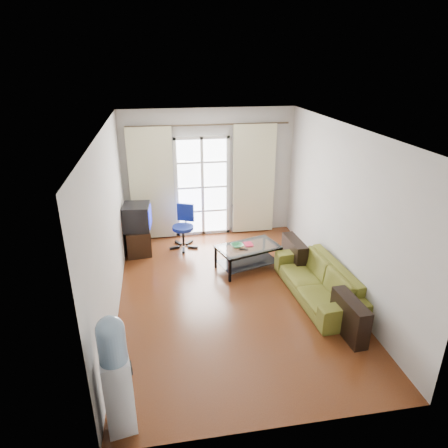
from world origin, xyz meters
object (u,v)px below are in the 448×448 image
at_px(sofa, 318,281).
at_px(coffee_table, 248,254).
at_px(crt_tv, 136,217).
at_px(task_chair, 184,235).
at_px(water_cooler, 116,374).
at_px(tv_stand, 138,240).

bearing_deg(sofa, coffee_table, -144.62).
xyz_separation_m(coffee_table, crt_tv, (-2.01, 1.02, 0.47)).
distance_m(task_chair, water_cooler, 4.40).
xyz_separation_m(tv_stand, crt_tv, (-0.00, -0.02, 0.50)).
bearing_deg(tv_stand, task_chair, -2.24).
distance_m(sofa, tv_stand, 3.63).
relative_size(crt_tv, task_chair, 0.66).
bearing_deg(crt_tv, coffee_table, -22.55).
bearing_deg(water_cooler, task_chair, 67.15).
height_order(sofa, crt_tv, crt_tv).
bearing_deg(water_cooler, tv_stand, 79.26).
relative_size(sofa, crt_tv, 3.44).
xyz_separation_m(task_chair, water_cooler, (-0.98, -4.26, 0.47)).
bearing_deg(coffee_table, task_chair, 134.65).
relative_size(crt_tv, water_cooler, 0.42).
relative_size(sofa, task_chair, 2.28).
bearing_deg(sofa, tv_stand, -130.06).
bearing_deg(water_cooler, crt_tv, 79.28).
bearing_deg(sofa, crt_tv, -129.81).
xyz_separation_m(sofa, tv_stand, (-2.92, 2.15, -0.03)).
distance_m(coffee_table, tv_stand, 2.27).
bearing_deg(task_chair, water_cooler, -80.06).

